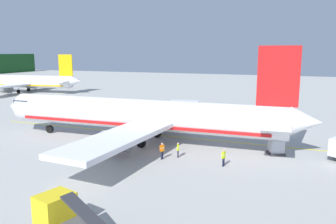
{
  "coord_description": "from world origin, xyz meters",
  "views": [
    {
      "loc": [
        -49.64,
        -2.03,
        11.27
      ],
      "look_at": [
        -10.51,
        12.99,
        3.8
      ],
      "focal_mm": 36.34,
      "sensor_mm": 36.0,
      "label": 1
    }
  ],
  "objects_px": {
    "service_truck_fuel": "(68,219)",
    "cargo_container_mid": "(232,125)",
    "crew_marshaller": "(162,150)",
    "airliner_foreground": "(143,115)",
    "crew_loader_left": "(224,156)",
    "crew_loader_right": "(220,127)",
    "airliner_mid_apron": "(20,82)",
    "cargo_container_near": "(276,146)",
    "crew_supervisor": "(178,149)"
  },
  "relations": [
    {
      "from": "airliner_foreground",
      "to": "cargo_container_near",
      "type": "bearing_deg",
      "value": -88.85
    },
    {
      "from": "service_truck_fuel",
      "to": "cargo_container_mid",
      "type": "distance_m",
      "value": 32.03
    },
    {
      "from": "service_truck_fuel",
      "to": "crew_supervisor",
      "type": "height_order",
      "value": "service_truck_fuel"
    },
    {
      "from": "airliner_foreground",
      "to": "crew_loader_right",
      "type": "relative_size",
      "value": 23.36
    },
    {
      "from": "cargo_container_near",
      "to": "service_truck_fuel",
      "type": "bearing_deg",
      "value": 154.09
    },
    {
      "from": "cargo_container_mid",
      "to": "crew_marshaller",
      "type": "distance_m",
      "value": 16.19
    },
    {
      "from": "cargo_container_mid",
      "to": "crew_marshaller",
      "type": "xyz_separation_m",
      "value": [
        -15.56,
        4.47,
        0.15
      ]
    },
    {
      "from": "service_truck_fuel",
      "to": "cargo_container_mid",
      "type": "height_order",
      "value": "service_truck_fuel"
    },
    {
      "from": "airliner_mid_apron",
      "to": "crew_supervisor",
      "type": "xyz_separation_m",
      "value": [
        -40.48,
        -60.92,
        -2.02
      ]
    },
    {
      "from": "cargo_container_near",
      "to": "cargo_container_mid",
      "type": "bearing_deg",
      "value": 35.3
    },
    {
      "from": "crew_marshaller",
      "to": "airliner_foreground",
      "type": "bearing_deg",
      "value": 40.66
    },
    {
      "from": "airliner_foreground",
      "to": "cargo_container_mid",
      "type": "height_order",
      "value": "airliner_foreground"
    },
    {
      "from": "crew_supervisor",
      "to": "crew_loader_right",
      "type": "bearing_deg",
      "value": -9.99
    },
    {
      "from": "airliner_foreground",
      "to": "crew_loader_right",
      "type": "distance_m",
      "value": 11.25
    },
    {
      "from": "crew_marshaller",
      "to": "airliner_mid_apron",
      "type": "bearing_deg",
      "value": 55.0
    },
    {
      "from": "crew_marshaller",
      "to": "crew_loader_left",
      "type": "xyz_separation_m",
      "value": [
        0.12,
        -6.54,
        -0.04
      ]
    },
    {
      "from": "airliner_foreground",
      "to": "airliner_mid_apron",
      "type": "height_order",
      "value": "airliner_foreground"
    },
    {
      "from": "crew_marshaller",
      "to": "crew_supervisor",
      "type": "relative_size",
      "value": 1.09
    },
    {
      "from": "crew_marshaller",
      "to": "service_truck_fuel",
      "type": "bearing_deg",
      "value": -178.87
    },
    {
      "from": "airliner_mid_apron",
      "to": "cargo_container_near",
      "type": "relative_size",
      "value": 16.97
    },
    {
      "from": "crew_marshaller",
      "to": "crew_supervisor",
      "type": "distance_m",
      "value": 1.84
    },
    {
      "from": "cargo_container_mid",
      "to": "crew_loader_left",
      "type": "distance_m",
      "value": 15.57
    },
    {
      "from": "service_truck_fuel",
      "to": "crew_loader_right",
      "type": "height_order",
      "value": "service_truck_fuel"
    },
    {
      "from": "crew_loader_left",
      "to": "crew_marshaller",
      "type": "bearing_deg",
      "value": 91.07
    },
    {
      "from": "crew_marshaller",
      "to": "crew_loader_right",
      "type": "bearing_deg",
      "value": -14.77
    },
    {
      "from": "cargo_container_near",
      "to": "crew_loader_left",
      "type": "bearing_deg",
      "value": 142.31
    },
    {
      "from": "crew_loader_left",
      "to": "crew_supervisor",
      "type": "xyz_separation_m",
      "value": [
        1.12,
        5.19,
        -0.05
      ]
    },
    {
      "from": "airliner_foreground",
      "to": "crew_supervisor",
      "type": "xyz_separation_m",
      "value": [
        -4.54,
        -6.32,
        -2.42
      ]
    },
    {
      "from": "airliner_mid_apron",
      "to": "cargo_container_near",
      "type": "bearing_deg",
      "value": -116.73
    },
    {
      "from": "cargo_container_mid",
      "to": "crew_supervisor",
      "type": "relative_size",
      "value": 1.38
    },
    {
      "from": "airliner_foreground",
      "to": "crew_loader_right",
      "type": "bearing_deg",
      "value": -49.55
    },
    {
      "from": "service_truck_fuel",
      "to": "crew_loader_left",
      "type": "height_order",
      "value": "service_truck_fuel"
    },
    {
      "from": "airliner_mid_apron",
      "to": "service_truck_fuel",
      "type": "relative_size",
      "value": 4.95
    },
    {
      "from": "crew_marshaller",
      "to": "crew_loader_right",
      "type": "height_order",
      "value": "crew_marshaller"
    },
    {
      "from": "cargo_container_near",
      "to": "crew_marshaller",
      "type": "distance_m",
      "value": 12.72
    },
    {
      "from": "airliner_foreground",
      "to": "cargo_container_mid",
      "type": "bearing_deg",
      "value": -43.98
    },
    {
      "from": "cargo_container_near",
      "to": "cargo_container_mid",
      "type": "distance_m",
      "value": 11.58
    },
    {
      "from": "service_truck_fuel",
      "to": "crew_loader_left",
      "type": "distance_m",
      "value": 17.47
    },
    {
      "from": "cargo_container_mid",
      "to": "crew_loader_right",
      "type": "relative_size",
      "value": 1.28
    },
    {
      "from": "crew_supervisor",
      "to": "airliner_mid_apron",
      "type": "bearing_deg",
      "value": 56.4
    },
    {
      "from": "crew_supervisor",
      "to": "cargo_container_mid",
      "type": "bearing_deg",
      "value": -12.29
    },
    {
      "from": "cargo_container_near",
      "to": "cargo_container_mid",
      "type": "xyz_separation_m",
      "value": [
        9.45,
        6.69,
        -0.04
      ]
    },
    {
      "from": "crew_marshaller",
      "to": "crew_loader_left",
      "type": "distance_m",
      "value": 6.54
    },
    {
      "from": "cargo_container_mid",
      "to": "service_truck_fuel",
      "type": "bearing_deg",
      "value": 172.56
    },
    {
      "from": "airliner_mid_apron",
      "to": "crew_loader_right",
      "type": "xyz_separation_m",
      "value": [
        -28.8,
        -62.98,
        -1.93
      ]
    },
    {
      "from": "airliner_mid_apron",
      "to": "crew_marshaller",
      "type": "distance_m",
      "value": 72.76
    },
    {
      "from": "service_truck_fuel",
      "to": "cargo_container_near",
      "type": "height_order",
      "value": "service_truck_fuel"
    },
    {
      "from": "crew_loader_left",
      "to": "crew_loader_right",
      "type": "relative_size",
      "value": 0.97
    },
    {
      "from": "cargo_container_near",
      "to": "cargo_container_mid",
      "type": "relative_size",
      "value": 0.95
    },
    {
      "from": "service_truck_fuel",
      "to": "cargo_container_near",
      "type": "xyz_separation_m",
      "value": [
        22.31,
        -10.84,
        -0.21
      ]
    }
  ]
}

